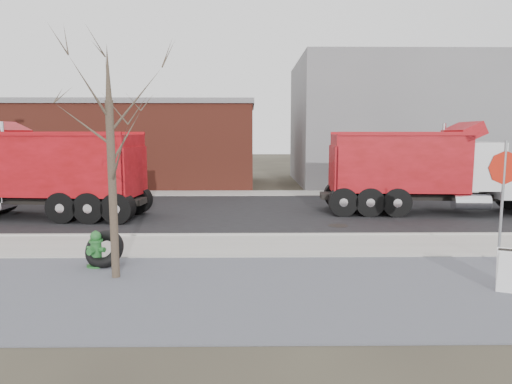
{
  "coord_description": "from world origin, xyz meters",
  "views": [
    {
      "loc": [
        -0.12,
        -12.71,
        3.29
      ],
      "look_at": [
        0.06,
        1.92,
        1.4
      ],
      "focal_mm": 32.0,
      "sensor_mm": 36.0,
      "label": 1
    }
  ],
  "objects_px": {
    "fire_hydrant": "(96,251)",
    "dump_truck_red_b": "(41,170)",
    "truck_tire": "(104,249)",
    "stop_sign": "(503,182)",
    "dump_truck_red_a": "(426,168)"
  },
  "relations": [
    {
      "from": "stop_sign",
      "to": "dump_truck_red_b",
      "type": "distance_m",
      "value": 15.83
    },
    {
      "from": "fire_hydrant",
      "to": "dump_truck_red_b",
      "type": "xyz_separation_m",
      "value": [
        -4.32,
        6.76,
        1.46
      ]
    },
    {
      "from": "truck_tire",
      "to": "stop_sign",
      "type": "xyz_separation_m",
      "value": [
        9.89,
        0.08,
        1.66
      ]
    },
    {
      "from": "fire_hydrant",
      "to": "truck_tire",
      "type": "bearing_deg",
      "value": 51.1
    },
    {
      "from": "truck_tire",
      "to": "dump_truck_red_b",
      "type": "bearing_deg",
      "value": 123.98
    },
    {
      "from": "dump_truck_red_b",
      "to": "fire_hydrant",
      "type": "bearing_deg",
      "value": 128.09
    },
    {
      "from": "truck_tire",
      "to": "dump_truck_red_a",
      "type": "xyz_separation_m",
      "value": [
        10.86,
        7.55,
        1.44
      ]
    },
    {
      "from": "truck_tire",
      "to": "stop_sign",
      "type": "height_order",
      "value": "stop_sign"
    },
    {
      "from": "truck_tire",
      "to": "stop_sign",
      "type": "relative_size",
      "value": 0.37
    },
    {
      "from": "fire_hydrant",
      "to": "stop_sign",
      "type": "relative_size",
      "value": 0.3
    },
    {
      "from": "dump_truck_red_a",
      "to": "dump_truck_red_b",
      "type": "distance_m",
      "value": 15.38
    },
    {
      "from": "fire_hydrant",
      "to": "dump_truck_red_b",
      "type": "bearing_deg",
      "value": 146.27
    },
    {
      "from": "truck_tire",
      "to": "dump_truck_red_a",
      "type": "relative_size",
      "value": 0.12
    },
    {
      "from": "dump_truck_red_a",
      "to": "dump_truck_red_b",
      "type": "bearing_deg",
      "value": -172.49
    },
    {
      "from": "stop_sign",
      "to": "fire_hydrant",
      "type": "bearing_deg",
      "value": -160.26
    }
  ]
}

